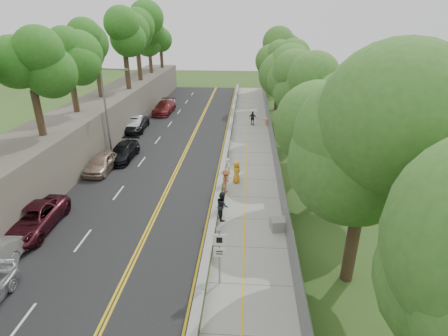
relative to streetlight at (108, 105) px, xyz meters
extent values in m
plane|color=#33511E|center=(10.46, -14.00, -4.64)|extent=(140.00, 140.00, 0.00)
cube|color=black|center=(5.06, 1.00, -4.62)|extent=(11.20, 66.00, 0.04)
cube|color=gray|center=(13.01, 1.00, -4.61)|extent=(4.20, 66.00, 0.05)
cube|color=#8CD232|center=(10.71, 1.00, -4.34)|extent=(0.42, 66.00, 0.60)
cube|color=#595147|center=(-3.04, 1.00, -2.64)|extent=(5.00, 66.00, 4.00)
cube|color=slate|center=(15.11, 1.00, -3.64)|extent=(0.04, 66.00, 2.00)
cylinder|color=gray|center=(-0.24, 0.00, -0.64)|extent=(0.18, 0.18, 8.00)
cylinder|color=gray|center=(0.87, 0.00, 3.21)|extent=(2.30, 0.13, 0.13)
cube|color=gray|center=(1.95, 0.00, 3.16)|extent=(0.50, 0.22, 0.14)
cylinder|color=gray|center=(11.51, -17.00, -3.04)|extent=(0.09, 0.09, 3.10)
cube|color=white|center=(11.51, -17.03, -2.04)|extent=(0.62, 0.04, 0.62)
cube|color=white|center=(11.51, -17.03, -2.74)|extent=(0.56, 0.04, 0.50)
cylinder|color=orange|center=(14.76, 10.23, -4.16)|extent=(0.53, 0.53, 0.87)
cube|color=slate|center=(14.76, -12.06, -4.23)|extent=(1.21, 1.01, 0.71)
imported|color=#501823|center=(-0.14, -13.13, -3.83)|extent=(2.70, 5.58, 1.53)
imported|color=black|center=(1.46, -1.45, -3.90)|extent=(2.08, 4.89, 1.41)
imported|color=#C5A793|center=(0.59, -4.13, -3.84)|extent=(2.00, 4.53, 1.52)
imported|color=#A4A5AC|center=(-0.14, 7.50, -3.84)|extent=(1.98, 4.74, 1.52)
imported|color=black|center=(-0.14, 7.26, -3.87)|extent=(2.72, 5.36, 1.45)
imported|color=maroon|center=(1.46, 15.01, -3.80)|extent=(2.42, 5.57, 1.60)
imported|color=silver|center=(1.46, 17.72, -3.89)|extent=(2.05, 4.30, 1.42)
imported|color=orange|center=(11.91, -5.65, -3.70)|extent=(0.76, 0.98, 1.78)
imported|color=white|center=(11.21, -4.76, -3.77)|extent=(0.56, 0.69, 1.65)
imported|color=black|center=(11.21, -11.04, -3.65)|extent=(0.95, 1.09, 1.89)
imported|color=#9E5832|center=(11.21, -7.42, -3.67)|extent=(0.83, 1.27, 1.84)
imported|color=black|center=(13.26, 10.27, -3.76)|extent=(1.05, 0.69, 1.66)
camera|label=1|loc=(12.65, -30.36, 7.39)|focal=28.00mm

